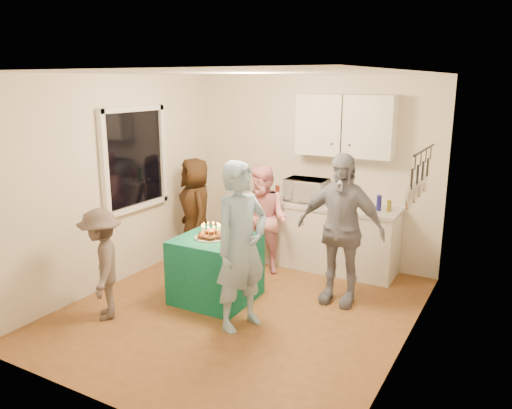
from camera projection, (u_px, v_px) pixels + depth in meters
The scene contains 19 objects.
floor at pixel (241, 309), 5.67m from camera, with size 4.00×4.00×0.00m, color brown.
ceiling at pixel (239, 73), 5.04m from camera, with size 4.00×4.00×0.00m, color white.
back_wall at pixel (313, 170), 7.04m from camera, with size 3.60×3.60×0.00m, color silver.
left_wall at pixel (116, 182), 6.21m from camera, with size 4.00×4.00×0.00m, color silver.
right_wall at pixel (411, 220), 4.50m from camera, with size 4.00×4.00×0.00m, color silver.
window_night at pixel (134, 159), 6.39m from camera, with size 0.04×1.00×1.20m, color black.
counter at pixel (316, 236), 6.90m from camera, with size 2.20×0.58×0.86m, color white.
countertop at pixel (317, 204), 6.79m from camera, with size 2.24×0.62×0.05m, color beige.
upper_cabinet at pixel (345, 126), 6.52m from camera, with size 1.30×0.30×0.80m, color white.
pot_rack at pixel (421, 174), 5.05m from camera, with size 0.12×1.00×0.60m, color black.
microwave at pixel (306, 190), 6.83m from camera, with size 0.56×0.38×0.31m, color white.
party_table at pixel (216, 269), 5.85m from camera, with size 0.85×0.85×0.76m, color #106C50.
donut_cake at pixel (211, 231), 5.72m from camera, with size 0.38×0.38×0.18m, color #381C0C, non-canonical shape.
punch_jar at pixel (243, 222), 5.79m from camera, with size 0.22×0.22×0.34m, color red.
man_birthday at pixel (241, 247), 5.08m from camera, with size 0.64×0.42×1.76m, color #91B7D4.
woman_back_left at pixel (196, 210), 7.08m from camera, with size 0.73×0.47×1.48m, color #4E2F16.
woman_back_center at pixel (264, 220), 6.62m from camera, with size 0.71×0.55×1.45m, color pink.
woman_back_right at pixel (340, 229), 5.67m from camera, with size 1.03×0.43×1.76m, color #0F1534.
child_near_left at pixel (102, 264), 5.34m from camera, with size 0.79×0.45×1.22m, color #4C403C.
Camera 1 is at (2.70, -4.46, 2.52)m, focal length 35.00 mm.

